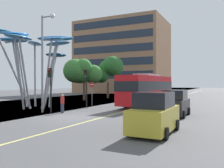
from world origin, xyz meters
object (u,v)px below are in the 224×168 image
at_px(red_bus, 147,88).
at_px(traffic_light_kerb_near, 50,81).
at_px(traffic_light_kerb_far, 86,81).
at_px(car_parked_mid, 175,104).
at_px(car_parked_near, 154,114).
at_px(street_lamp, 45,51).
at_px(no_entry_sign, 92,90).
at_px(leaf_sculpture, 33,45).
at_px(pedestrian, 62,104).

distance_m(red_bus, traffic_light_kerb_near, 11.43).
height_order(traffic_light_kerb_far, car_parked_mid, traffic_light_kerb_far).
xyz_separation_m(red_bus, traffic_light_kerb_far, (-4.89, -5.22, 0.87)).
bearing_deg(car_parked_mid, car_parked_near, -87.03).
distance_m(car_parked_near, street_lamp, 12.81).
height_order(traffic_light_kerb_near, car_parked_mid, traffic_light_kerb_near).
height_order(car_parked_mid, no_entry_sign, no_entry_sign).
height_order(leaf_sculpture, traffic_light_kerb_far, leaf_sculpture).
relative_size(car_parked_near, car_parked_mid, 1.03).
bearing_deg(car_parked_mid, red_bus, 123.20).
distance_m(street_lamp, no_entry_sign, 8.29).
height_order(traffic_light_kerb_near, no_entry_sign, traffic_light_kerb_near).
bearing_deg(car_parked_near, traffic_light_kerb_far, 138.04).
relative_size(car_parked_mid, street_lamp, 0.46).
xyz_separation_m(traffic_light_kerb_near, street_lamp, (-0.79, 0.21, 2.61)).
height_order(leaf_sculpture, no_entry_sign, leaf_sculpture).
bearing_deg(red_bus, traffic_light_kerb_far, -133.12).
xyz_separation_m(traffic_light_kerb_far, street_lamp, (-1.46, -4.52, 2.57)).
bearing_deg(traffic_light_kerb_far, car_parked_mid, -10.13).
relative_size(traffic_light_kerb_near, no_entry_sign, 1.44).
height_order(red_bus, car_parked_mid, red_bus).
xyz_separation_m(car_parked_mid, no_entry_sign, (-10.45, 4.61, 0.84)).
bearing_deg(street_lamp, car_parked_near, -20.80).
bearing_deg(traffic_light_kerb_far, pedestrian, -86.56).
distance_m(car_parked_near, car_parked_mid, 7.12).
relative_size(red_bus, street_lamp, 1.27).
height_order(red_bus, street_lamp, street_lamp).
relative_size(red_bus, leaf_sculpture, 1.02).
bearing_deg(traffic_light_kerb_near, leaf_sculpture, 149.38).
relative_size(red_bus, traffic_light_kerb_far, 2.79).
bearing_deg(no_entry_sign, traffic_light_kerb_far, -70.36).
height_order(car_parked_mid, pedestrian, car_parked_mid).
xyz_separation_m(traffic_light_kerb_near, car_parked_near, (10.45, -4.06, -1.82)).
bearing_deg(leaf_sculpture, no_entry_sign, 48.98).
bearing_deg(traffic_light_kerb_far, leaf_sculpture, -159.52).
bearing_deg(street_lamp, pedestrian, 9.04).
height_order(street_lamp, pedestrian, street_lamp).
bearing_deg(leaf_sculpture, traffic_light_kerb_near, -30.62).
height_order(traffic_light_kerb_near, traffic_light_kerb_far, traffic_light_kerb_far).
distance_m(leaf_sculpture, traffic_light_kerb_near, 6.59).
relative_size(traffic_light_kerb_far, street_lamp, 0.45).
relative_size(traffic_light_kerb_near, traffic_light_kerb_far, 0.99).
bearing_deg(no_entry_sign, car_parked_mid, -23.78).
height_order(red_bus, traffic_light_kerb_near, traffic_light_kerb_near).
relative_size(red_bus, traffic_light_kerb_near, 2.83).
xyz_separation_m(car_parked_near, pedestrian, (-9.52, 4.54, -0.17)).
relative_size(car_parked_near, no_entry_sign, 1.52).
distance_m(traffic_light_kerb_near, traffic_light_kerb_far, 4.78).
height_order(traffic_light_kerb_near, pedestrian, traffic_light_kerb_near).
distance_m(red_bus, car_parked_near, 14.87).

